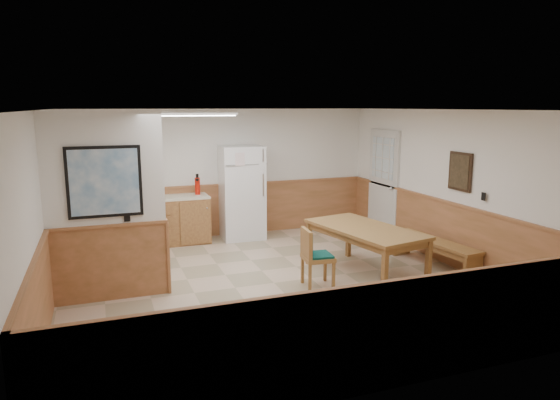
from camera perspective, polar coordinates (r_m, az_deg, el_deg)
name	(u,v)px	position (r m, az deg, el deg)	size (l,w,h in m)	color
ground	(274,283)	(7.41, -0.70, -9.45)	(6.00, 6.00, 0.00)	#CAAD91
ceiling	(274,110)	(6.96, -0.75, 10.27)	(6.00, 6.00, 0.02)	silver
back_wall	(223,173)	(9.92, -6.48, 3.09)	(6.00, 0.02, 2.50)	white
right_wall	(448,188)	(8.54, 18.64, 1.36)	(0.02, 6.00, 2.50)	white
left_wall	(41,215)	(6.73, -25.61, -1.52)	(0.02, 6.00, 2.50)	white
wainscot_back	(225,210)	(10.03, -6.36, -1.18)	(6.00, 0.04, 1.00)	#BF764C
wainscot_right	(444,232)	(8.67, 18.25, -3.54)	(0.04, 6.00, 1.00)	#BF764C
wainscot_left	(49,273)	(6.91, -24.94, -7.61)	(0.04, 6.00, 1.00)	#BF764C
partition_wall	(106,209)	(6.89, -19.24, -0.96)	(1.50, 0.20, 2.50)	white
kitchen_counter	(165,220)	(9.54, -12.99, -2.24)	(2.20, 0.61, 1.00)	#A7763B
exterior_door	(383,183)	(10.08, 11.70, 1.91)	(0.07, 1.02, 2.15)	silver
kitchen_window	(111,162)	(9.60, -18.79, 4.13)	(0.80, 0.04, 1.00)	silver
wall_painting	(460,172)	(8.25, 19.88, 3.08)	(0.04, 0.50, 0.60)	black
fluorescent_fixture	(198,113)	(8.01, -9.38, 9.80)	(1.20, 0.30, 0.09)	silver
refrigerator	(242,192)	(9.69, -4.38, 0.87)	(0.83, 0.74, 1.81)	white
dining_table	(365,233)	(7.66, 9.68, -3.75)	(1.30, 2.05, 0.75)	#A1753B
dining_bench	(435,246)	(8.37, 17.26, -5.08)	(0.56, 1.69, 0.45)	#A1753B
dining_chair	(312,253)	(7.13, 3.73, -6.09)	(0.60, 0.45, 0.85)	#A1753B
fire_extinguisher	(197,185)	(9.57, -9.41, 1.66)	(0.11, 0.11, 0.39)	red
soap_bottle	(108,195)	(9.33, -19.10, 0.52)	(0.06, 0.06, 0.20)	green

